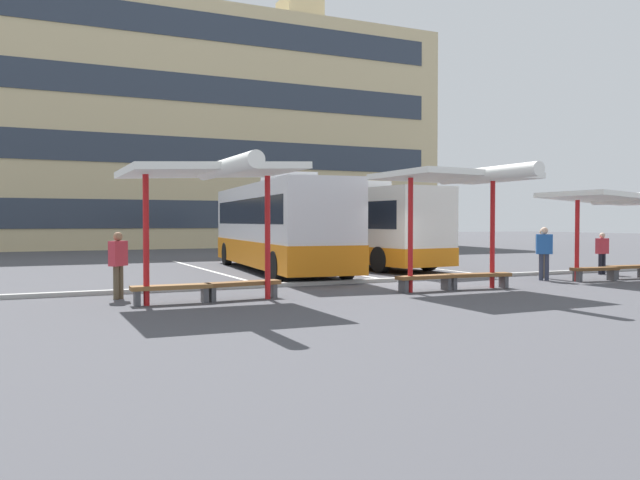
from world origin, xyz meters
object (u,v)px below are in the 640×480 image
(waiting_shelter_2, at_px, (619,200))
(bench_4, at_px, (595,271))
(bench_1, at_px, (243,286))
(bench_5, at_px, (628,269))
(waiting_passenger_2, at_px, (544,249))
(bench_2, at_px, (425,279))
(coach_bus_1, at_px, (342,227))
(bench_3, at_px, (478,277))
(bench_0, at_px, (172,290))
(waiting_shelter_1, at_px, (459,179))
(waiting_passenger_1, at_px, (543,249))
(coach_bus_0, at_px, (278,228))
(waiting_passenger_3, at_px, (602,251))
(waiting_shelter_0, at_px, (212,173))
(waiting_passenger_0, at_px, (118,260))

(waiting_shelter_2, height_order, bench_4, waiting_shelter_2)
(bench_1, height_order, bench_5, same)
(waiting_shelter_2, bearing_deg, waiting_passenger_2, 155.63)
(bench_2, relative_size, waiting_shelter_2, 0.36)
(coach_bus_1, bearing_deg, bench_2, -104.60)
(bench_3, height_order, bench_4, same)
(bench_3, bearing_deg, bench_0, 178.21)
(waiting_shelter_1, bearing_deg, waiting_passenger_1, 22.79)
(coach_bus_0, height_order, waiting_passenger_3, coach_bus_0)
(coach_bus_0, distance_m, waiting_passenger_3, 12.15)
(waiting_shelter_1, relative_size, waiting_passenger_1, 2.88)
(bench_3, height_order, waiting_shelter_2, waiting_shelter_2)
(waiting_shelter_1, xyz_separation_m, bench_2, (-0.90, 0.32, -2.80))
(waiting_shelter_0, relative_size, waiting_passenger_3, 3.33)
(coach_bus_1, distance_m, waiting_shelter_2, 11.65)
(waiting_shelter_0, distance_m, bench_5, 14.95)
(bench_1, relative_size, waiting_passenger_1, 1.17)
(waiting_shelter_2, bearing_deg, waiting_passenger_0, 174.18)
(coach_bus_0, height_order, bench_3, coach_bus_0)
(bench_2, bearing_deg, waiting_shelter_1, -19.34)
(bench_2, height_order, waiting_passenger_2, waiting_passenger_2)
(bench_3, xyz_separation_m, waiting_passenger_3, (7.38, 2.16, 0.53))
(bench_1, bearing_deg, waiting_passenger_0, 154.06)
(waiting_shelter_0, distance_m, waiting_shelter_2, 13.79)
(bench_3, distance_m, waiting_passenger_0, 9.99)
(waiting_shelter_0, bearing_deg, waiting_passenger_3, 8.30)
(waiting_shelter_0, bearing_deg, coach_bus_0, 60.05)
(waiting_passenger_1, distance_m, waiting_passenger_3, 3.11)
(waiting_passenger_2, bearing_deg, waiting_passenger_3, 14.45)
(bench_4, bearing_deg, waiting_passenger_3, 37.48)
(bench_2, bearing_deg, waiting_passenger_3, 12.93)
(bench_3, bearing_deg, coach_bus_1, 84.81)
(waiting_shelter_2, relative_size, bench_5, 3.01)
(waiting_passenger_2, bearing_deg, waiting_shelter_1, -162.19)
(waiting_shelter_0, relative_size, waiting_passenger_0, 3.04)
(bench_2, bearing_deg, coach_bus_0, 97.81)
(bench_0, relative_size, waiting_passenger_3, 1.23)
(bench_2, bearing_deg, bench_0, 178.22)
(coach_bus_1, bearing_deg, waiting_passenger_3, -53.09)
(coach_bus_1, xyz_separation_m, bench_4, (4.02, -10.36, -1.36))
(waiting_shelter_1, distance_m, bench_2, 2.96)
(waiting_shelter_2, bearing_deg, coach_bus_1, 115.11)
(waiting_passenger_0, bearing_deg, bench_5, -4.29)
(bench_0, height_order, bench_3, same)
(bench_4, distance_m, waiting_passenger_1, 1.86)
(bench_2, height_order, bench_5, same)
(bench_1, height_order, bench_3, same)
(bench_1, height_order, waiting_passenger_3, waiting_passenger_3)
(bench_0, relative_size, bench_5, 1.18)
(waiting_passenger_2, bearing_deg, waiting_shelter_0, -173.73)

